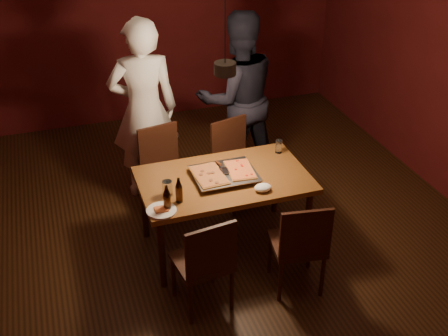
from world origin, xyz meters
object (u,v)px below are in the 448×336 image
object	(u,v)px
dining_table	(224,185)
plate_slice	(161,210)
pizza_tray	(224,175)
chair_near_left	(206,257)
chair_far_right	(234,154)
chair_far_left	(163,162)
diner_dark	(238,98)
beer_bottle_a	(167,198)
diner_white	(144,110)
pendant_lamp	(225,67)
beer_bottle_b	(179,190)
chair_near_right	(301,240)

from	to	relation	value
dining_table	plate_slice	bearing A→B (deg)	-152.73
dining_table	pizza_tray	xyz separation A→B (m)	(0.01, 0.00, 0.10)
chair_near_left	dining_table	bearing A→B (deg)	54.03
plate_slice	dining_table	bearing A→B (deg)	27.27
chair_far_right	chair_near_left	xyz separation A→B (m)	(-0.75, -1.47, 0.00)
chair_far_left	diner_dark	world-z (taller)	diner_dark
beer_bottle_a	diner_white	size ratio (longest dim) A/B	0.12
dining_table	pendant_lamp	size ratio (longest dim) A/B	1.36
pizza_tray	plate_slice	bearing A→B (deg)	-157.87
chair_far_right	diner_white	world-z (taller)	diner_white
plate_slice	diner_white	bearing A→B (deg)	83.32
chair_far_left	chair_far_right	bearing A→B (deg)	163.26
chair_near_left	beer_bottle_a	world-z (taller)	beer_bottle_a
dining_table	chair_far_right	xyz separation A→B (m)	(0.35, 0.73, -0.14)
chair_far_right	diner_white	xyz separation A→B (m)	(-0.82, 0.45, 0.42)
diner_dark	chair_far_right	bearing A→B (deg)	65.95
diner_dark	dining_table	bearing A→B (deg)	64.19
chair_far_left	beer_bottle_a	xyz separation A→B (m)	(-0.21, -1.13, 0.33)
chair_near_left	pendant_lamp	distance (m)	1.51
dining_table	diner_dark	xyz separation A→B (m)	(0.56, 1.21, 0.26)
beer_bottle_b	pendant_lamp	bearing A→B (deg)	29.68
pendant_lamp	dining_table	bearing A→B (deg)	-119.20
chair_far_left	chair_near_left	size ratio (longest dim) A/B	1.01
chair_near_left	chair_far_left	bearing A→B (deg)	81.25
plate_slice	diner_white	distance (m)	1.53
chair_near_right	beer_bottle_b	world-z (taller)	beer_bottle_b
chair_near_right	diner_white	xyz separation A→B (m)	(-0.86, 1.96, 0.42)
chair_near_left	plate_slice	bearing A→B (deg)	112.48
chair_near_left	pizza_tray	size ratio (longest dim) A/B	0.88
pizza_tray	plate_slice	distance (m)	0.73
chair_far_right	pendant_lamp	xyz separation A→B (m)	(-0.33, -0.69, 1.22)
dining_table	chair_near_right	xyz separation A→B (m)	(0.40, -0.78, -0.14)
dining_table	chair_far_right	distance (m)	0.82
chair_near_right	diner_white	distance (m)	2.18
pendant_lamp	beer_bottle_a	bearing A→B (deg)	-149.43
chair_far_left	chair_near_left	distance (m)	1.55
chair_near_right	beer_bottle_a	xyz separation A→B (m)	(-0.99, 0.46, 0.33)
chair_far_right	chair_near_right	distance (m)	1.51
diner_dark	chair_near_right	bearing A→B (deg)	84.36
chair_far_right	pendant_lamp	distance (m)	1.44
dining_table	diner_white	bearing A→B (deg)	111.62
chair_far_left	dining_table	bearing A→B (deg)	104.33
beer_bottle_b	chair_near_right	bearing A→B (deg)	-32.08
chair_far_left	chair_near_right	world-z (taller)	same
chair_far_right	plate_slice	size ratio (longest dim) A/B	2.11
chair_far_right	pizza_tray	bearing A→B (deg)	48.89
beer_bottle_a	diner_dark	size ratio (longest dim) A/B	0.12
plate_slice	pendant_lamp	distance (m)	1.26
chair_near_left	plate_slice	xyz separation A→B (m)	(-0.24, 0.42, 0.22)
chair_far_left	diner_white	size ratio (longest dim) A/B	0.26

